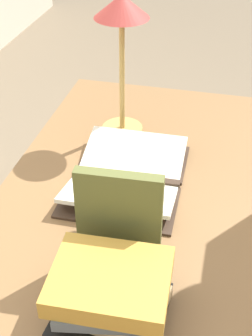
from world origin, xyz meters
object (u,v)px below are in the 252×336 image
(open_book, at_px, (127,176))
(reading_lamp, at_px, (122,28))
(book_stack_tall, at_px, (111,297))
(coffee_mug, at_px, (99,224))
(book_standing_upright, at_px, (119,222))

(open_book, relative_size, reading_lamp, 0.92)
(book_stack_tall, distance_m, reading_lamp, 0.84)
(coffee_mug, bearing_deg, reading_lamp, 7.22)
(book_stack_tall, distance_m, coffee_mug, 0.27)
(book_standing_upright, distance_m, coffee_mug, 0.15)
(reading_lamp, bearing_deg, book_standing_upright, -166.77)
(book_stack_tall, bearing_deg, book_standing_upright, 7.97)
(reading_lamp, bearing_deg, book_stack_tall, -167.85)
(book_stack_tall, distance_m, book_standing_upright, 0.17)
(open_book, bearing_deg, book_standing_upright, -170.51)
(coffee_mug, bearing_deg, book_stack_tall, -157.97)
(open_book, bearing_deg, reading_lamp, 15.92)
(open_book, distance_m, book_stack_tall, 0.50)
(coffee_mug, bearing_deg, open_book, -3.80)
(coffee_mug, bearing_deg, book_standing_upright, -137.87)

